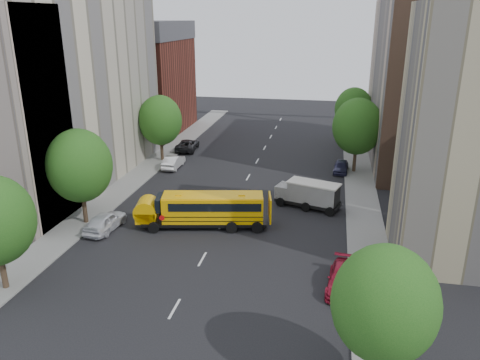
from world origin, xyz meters
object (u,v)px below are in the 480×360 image
(safari_truck, at_px, (309,194))
(street_tree_2, at_px, (160,120))
(school_bus, at_px, (203,208))
(parked_car_4, at_px, (341,167))
(street_tree_4, at_px, (357,126))
(parked_car_3, at_px, (343,279))
(street_tree_5, at_px, (354,109))
(parked_car_2, at_px, (187,145))
(parked_car_0, at_px, (105,221))
(parked_car_1, at_px, (173,162))
(street_tree_3, at_px, (385,304))
(street_tree_1, at_px, (80,166))

(safari_truck, bearing_deg, street_tree_2, 165.53)
(school_bus, relative_size, parked_car_4, 2.70)
(street_tree_4, distance_m, school_bus, 21.07)
(school_bus, height_order, parked_car_3, school_bus)
(parked_car_3, bearing_deg, street_tree_5, 93.53)
(safari_truck, distance_m, parked_car_2, 22.71)
(school_bus, distance_m, parked_car_3, 13.13)
(parked_car_4, bearing_deg, parked_car_0, -130.72)
(safari_truck, distance_m, parked_car_1, 17.76)
(street_tree_5, height_order, parked_car_0, street_tree_5)
(school_bus, bearing_deg, safari_truck, 23.92)
(parked_car_0, bearing_deg, street_tree_2, -79.18)
(street_tree_3, distance_m, parked_car_0, 24.03)
(school_bus, xyz_separation_m, parked_car_1, (-7.43, 14.33, -0.86))
(safari_truck, relative_size, parked_car_4, 1.58)
(street_tree_1, relative_size, parked_car_0, 1.79)
(parked_car_2, xyz_separation_m, parked_car_3, (19.04, -28.81, -0.04))
(street_tree_2, distance_m, parked_car_2, 6.63)
(parked_car_0, relative_size, parked_car_3, 0.97)
(parked_car_2, bearing_deg, street_tree_5, -165.26)
(parked_car_1, xyz_separation_m, parked_car_3, (18.40, -21.49, -0.04))
(street_tree_2, height_order, parked_car_2, street_tree_2)
(street_tree_4, distance_m, street_tree_5, 12.01)
(street_tree_1, bearing_deg, street_tree_2, 90.00)
(street_tree_3, bearing_deg, street_tree_4, 90.00)
(street_tree_5, relative_size, parked_car_0, 1.70)
(street_tree_5, bearing_deg, street_tree_1, -126.25)
(parked_car_0, xyz_separation_m, parked_car_3, (18.40, -4.97, -0.09))
(street_tree_3, bearing_deg, street_tree_5, 90.00)
(street_tree_4, xyz_separation_m, parked_car_1, (-19.80, -2.36, -4.37))
(safari_truck, relative_size, parked_car_2, 1.17)
(street_tree_3, xyz_separation_m, street_tree_4, (0.00, 32.00, 0.62))
(street_tree_3, height_order, street_tree_4, street_tree_4)
(street_tree_3, distance_m, street_tree_5, 44.00)
(parked_car_2, bearing_deg, parked_car_4, 160.18)
(street_tree_4, bearing_deg, street_tree_5, 90.00)
(street_tree_2, height_order, parked_car_1, street_tree_2)
(parked_car_3, bearing_deg, street_tree_1, 169.89)
(street_tree_1, relative_size, parked_car_2, 1.57)
(safari_truck, bearing_deg, parked_car_4, 92.22)
(street_tree_5, xyz_separation_m, parked_car_1, (-19.80, -14.36, -4.00))
(street_tree_4, relative_size, parked_car_0, 1.84)
(street_tree_3, relative_size, street_tree_4, 0.88)
(parked_car_1, bearing_deg, safari_truck, 150.64)
(street_tree_2, bearing_deg, parked_car_0, -83.36)
(parked_car_1, distance_m, parked_car_3, 28.29)
(street_tree_1, bearing_deg, street_tree_4, 39.29)
(street_tree_2, height_order, street_tree_5, street_tree_2)
(street_tree_4, distance_m, parked_car_1, 20.41)
(parked_car_1, distance_m, parked_car_2, 7.34)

